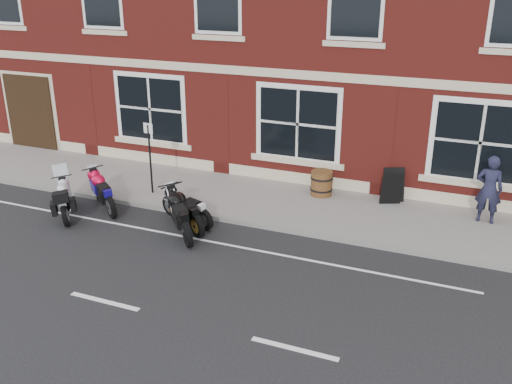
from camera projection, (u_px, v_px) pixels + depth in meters
ground at (179, 240)px, 13.95m from camera, size 80.00×80.00×0.00m
sidewalk at (230, 195)px, 16.51m from camera, size 30.00×3.00×0.12m
kerb at (206, 216)px, 15.15m from camera, size 30.00×0.16×0.12m
moto_touring_silver at (66, 197)px, 15.18m from camera, size 1.28×1.59×1.26m
moto_sport_red at (104, 189)px, 15.63m from camera, size 1.72×1.40×0.94m
moto_sport_black at (185, 208)px, 14.51m from camera, size 1.70×1.25×0.90m
moto_sport_silver at (187, 205)px, 14.76m from camera, size 1.81×0.78×0.85m
moto_naked_black at (181, 211)px, 14.15m from camera, size 1.58×1.77×1.00m
pedestrian_left at (489, 189)px, 14.34m from camera, size 0.66×0.44×1.78m
a_board_sign at (393, 187)px, 15.65m from camera, size 0.68×0.58×0.96m
barrel_planter at (321, 183)px, 16.27m from camera, size 0.64×0.64×0.71m
parking_sign at (150, 153)px, 16.11m from camera, size 0.29×0.05×2.07m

